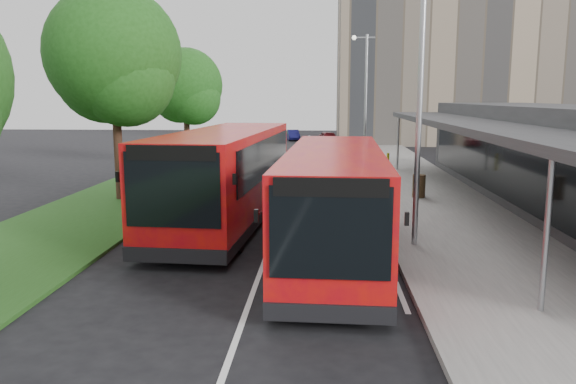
# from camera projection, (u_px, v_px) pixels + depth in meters

# --- Properties ---
(ground) EXTENTS (120.00, 120.00, 0.00)m
(ground) POSITION_uv_depth(u_px,v_px,m) (262.00, 267.00, 14.51)
(ground) COLOR black
(ground) RESTS_ON ground
(pavement) EXTENTS (5.00, 80.00, 0.15)m
(pavement) POSITION_uv_depth(u_px,v_px,m) (397.00, 169.00, 33.81)
(pavement) COLOR slate
(pavement) RESTS_ON ground
(grass_verge) EXTENTS (5.00, 80.00, 0.10)m
(grass_verge) POSITION_uv_depth(u_px,v_px,m) (184.00, 167.00, 34.60)
(grass_verge) COLOR #204717
(grass_verge) RESTS_ON ground
(lane_centre_line) EXTENTS (0.12, 70.00, 0.01)m
(lane_centre_line) POSITION_uv_depth(u_px,v_px,m) (293.00, 181.00, 29.27)
(lane_centre_line) COLOR silver
(lane_centre_line) RESTS_ON ground
(kerb_dashes) EXTENTS (0.12, 56.00, 0.01)m
(kerb_dashes) POSITION_uv_depth(u_px,v_px,m) (352.00, 172.00, 33.00)
(kerb_dashes) COLOR silver
(kerb_dashes) RESTS_ON ground
(office_block) EXTENTS (22.00, 12.00, 18.00)m
(office_block) POSITION_uv_depth(u_px,v_px,m) (455.00, 47.00, 53.47)
(office_block) COLOR tan
(office_block) RESTS_ON ground
(station_building) EXTENTS (7.70, 26.00, 4.00)m
(station_building) POSITION_uv_depth(u_px,v_px,m) (567.00, 158.00, 21.37)
(station_building) COLOR #29292B
(station_building) RESTS_ON ground
(tree_mid) EXTENTS (5.48, 5.48, 8.80)m
(tree_mid) POSITION_uv_depth(u_px,v_px,m) (114.00, 64.00, 22.89)
(tree_mid) COLOR #351F15
(tree_mid) RESTS_ON ground
(tree_far) EXTENTS (4.59, 4.59, 7.36)m
(tree_far) POSITION_uv_depth(u_px,v_px,m) (186.00, 90.00, 34.85)
(tree_far) COLOR #351F15
(tree_far) RESTS_ON ground
(lamp_post_near) EXTENTS (1.44, 0.28, 8.00)m
(lamp_post_near) POSITION_uv_depth(u_px,v_px,m) (417.00, 83.00, 15.43)
(lamp_post_near) COLOR #979A9F
(lamp_post_near) RESTS_ON pavement
(lamp_post_far) EXTENTS (1.44, 0.28, 8.00)m
(lamp_post_far) POSITION_uv_depth(u_px,v_px,m) (365.00, 91.00, 35.11)
(lamp_post_far) COLOR #979A9F
(lamp_post_far) RESTS_ON pavement
(bus_main) EXTENTS (3.04, 10.52, 2.95)m
(bus_main) POSITION_uv_depth(u_px,v_px,m) (334.00, 202.00, 15.26)
(bus_main) COLOR red
(bus_main) RESTS_ON ground
(bus_second) EXTENTS (3.62, 11.52, 3.22)m
(bus_second) POSITION_uv_depth(u_px,v_px,m) (227.00, 176.00, 19.32)
(bus_second) COLOR red
(bus_second) RESTS_ON ground
(litter_bin) EXTENTS (0.71, 0.71, 0.96)m
(litter_bin) POSITION_uv_depth(u_px,v_px,m) (419.00, 186.00, 23.64)
(litter_bin) COLOR #3D2C19
(litter_bin) RESTS_ON pavement
(bollard) EXTENTS (0.17, 0.17, 0.97)m
(bollard) POSITION_uv_depth(u_px,v_px,m) (388.00, 161.00, 32.75)
(bollard) COLOR #F7F00D
(bollard) RESTS_ON pavement
(car_near) EXTENTS (2.13, 3.89, 1.25)m
(car_near) POSITION_uv_depth(u_px,v_px,m) (329.00, 138.00, 50.97)
(car_near) COLOR #570C13
(car_near) RESTS_ON ground
(car_far) EXTENTS (1.61, 3.33, 1.05)m
(car_far) POSITION_uv_depth(u_px,v_px,m) (293.00, 135.00, 56.83)
(car_far) COLOR navy
(car_far) RESTS_ON ground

